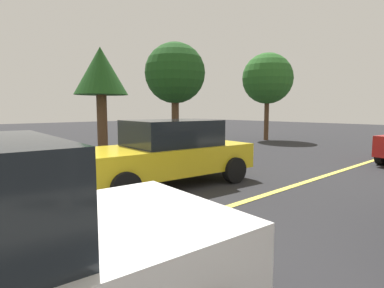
{
  "coord_description": "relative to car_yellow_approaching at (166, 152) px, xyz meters",
  "views": [
    {
      "loc": [
        -1.03,
        -3.76,
        1.84
      ],
      "look_at": [
        3.77,
        1.44,
        1.05
      ],
      "focal_mm": 29.43,
      "sensor_mm": 36.0,
      "label": 1
    }
  ],
  "objects": [
    {
      "name": "ground_plane",
      "position": [
        -3.66,
        -2.26,
        -0.79
      ],
      "size": [
        80.0,
        80.0,
        0.0
      ],
      "primitive_type": "plane",
      "color": "#262628"
    },
    {
      "name": "lane_marking_centre",
      "position": [
        -0.66,
        -2.26,
        -0.79
      ],
      "size": [
        28.0,
        0.16,
        0.01
      ],
      "primitive_type": "cube",
      "color": "#E0D14C"
    },
    {
      "name": "car_yellow_approaching",
      "position": [
        0.0,
        0.0,
        0.0
      ],
      "size": [
        4.49,
        2.4,
        1.57
      ],
      "color": "gold",
      "rests_on": "ground_plane"
    },
    {
      "name": "tree_left_verge",
      "position": [
        0.82,
        4.92,
        2.34
      ],
      "size": [
        1.96,
        1.96,
        4.1
      ],
      "color": "#513823",
      "rests_on": "ground_plane"
    },
    {
      "name": "tree_centre_verge",
      "position": [
        5.54,
        6.33,
        2.8
      ],
      "size": [
        3.02,
        3.02,
        5.13
      ],
      "color": "#513823",
      "rests_on": "ground_plane"
    },
    {
      "name": "tree_right_verge",
      "position": [
        11.18,
        4.69,
        2.79
      ],
      "size": [
        2.94,
        2.94,
        5.07
      ],
      "color": "#513823",
      "rests_on": "ground_plane"
    }
  ]
}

